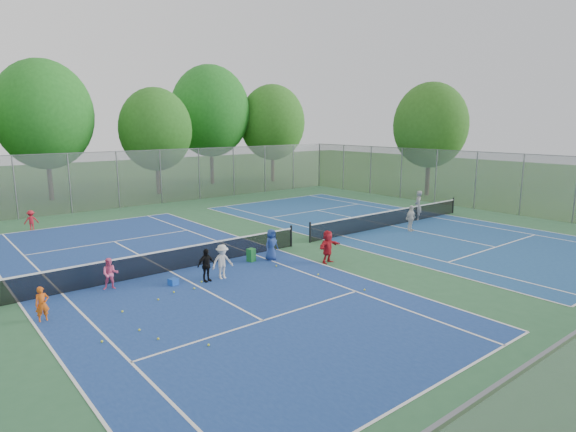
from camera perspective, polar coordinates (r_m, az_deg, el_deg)
The scene contains 36 objects.
ground at distance 23.91m, azimuth 1.51°, elevation -3.41°, with size 120.00×120.00×0.00m, color #214D18.
court_pad at distance 23.91m, azimuth 1.51°, elevation -3.40°, with size 32.00×32.00×0.01m, color #2D613A.
court_left at distance 20.23m, azimuth -13.82°, elevation -6.39°, with size 10.97×23.77×0.01m, color navy.
court_right at distance 28.84m, azimuth 12.14°, elevation -1.13°, with size 10.97×23.77×0.01m, color navy.
net_left at distance 20.11m, azimuth -13.88°, elevation -5.19°, with size 12.87×0.10×0.91m, color black.
net_right at distance 28.75m, azimuth 12.18°, elevation -0.27°, with size 12.87×0.10×0.91m, color black.
fence_north at distance 37.02m, azimuth -14.85°, elevation 4.51°, with size 32.00×0.10×4.00m, color gray.
fence_east at distance 35.92m, azimuth 21.35°, elevation 3.93°, with size 32.00×0.10×4.00m, color gray.
tree_nl at distance 41.58m, azimuth -26.96°, elevation 10.65°, with size 7.20×7.20×10.69m.
tree_nc at distance 42.19m, azimuth -15.43°, elevation 9.86°, with size 6.00×6.00×8.85m.
tree_nr at distance 48.06m, azimuth -9.20°, elevation 12.17°, with size 7.60×7.60×11.42m.
tree_ne at distance 49.71m, azimuth -1.87°, elevation 11.02°, with size 6.60×6.60×9.77m.
tree_side_e at distance 41.44m, azimuth 16.52°, elevation 10.27°, with size 6.00×6.00×9.20m.
ball_crate at distance 18.55m, azimuth -13.44°, elevation -7.60°, with size 0.30×0.30×0.26m, color blue.
ball_hopper at distance 21.01m, azimuth -4.39°, elevation -4.66°, with size 0.30×0.30×0.59m, color #248434.
student_a at distance 16.56m, azimuth -27.13°, elevation -9.29°, with size 0.40×0.26×1.10m, color #E05915.
student_b at distance 18.63m, azimuth -20.32°, elevation -6.44°, with size 0.57×0.44×1.17m, color #F55F92.
student_c at distance 18.78m, azimuth -7.79°, elevation -5.40°, with size 0.88×0.50×1.36m, color silver.
student_d at distance 18.54m, azimuth -9.68°, elevation -5.78°, with size 0.76×0.32×1.30m, color black.
student_e at distance 21.11m, azimuth -1.98°, elevation -3.42°, with size 0.68×0.44×1.39m, color navy.
student_f at distance 20.74m, azimuth 4.74°, elevation -3.65°, with size 1.33×0.42×1.44m, color red.
child_far_baseline at distance 30.54m, azimuth -28.15°, elevation -0.46°, with size 0.74×0.42×1.14m, color #B51926.
instructor at distance 30.78m, azimuth 15.15°, elevation 1.21°, with size 0.67×0.44×1.84m, color gray.
teen_court_b at distance 27.54m, azimuth 14.34°, elevation -0.26°, with size 0.86×0.36×1.47m, color silver.
tennis_ball_0 at distance 17.15m, azimuth -15.13°, elevation -9.59°, with size 0.07×0.07×0.07m, color gold.
tennis_ball_1 at distance 18.60m, azimuth -10.20°, elevation -7.73°, with size 0.07×0.07×0.07m, color #A5C72E.
tennis_ball_2 at distance 14.56m, azimuth -21.19°, elevation -13.76°, with size 0.07×0.07×0.07m, color #D1E134.
tennis_ball_3 at distance 17.71m, azimuth -13.38°, elevation -8.83°, with size 0.07×0.07×0.07m, color #ADC52D.
tennis_ball_4 at distance 19.19m, azimuth 3.60°, elevation -6.98°, with size 0.07×0.07×0.07m, color yellow.
tennis_ball_5 at distance 20.26m, azimuth -1.40°, elevation -5.98°, with size 0.07×0.07×0.07m, color gold.
tennis_ball_6 at distance 14.94m, azimuth -17.21°, elevation -12.84°, with size 0.07×0.07×0.07m, color gold.
tennis_ball_7 at distance 14.25m, azimuth -15.13°, elevation -13.93°, with size 0.07×0.07×0.07m, color gold.
tennis_ball_8 at distance 16.46m, azimuth -19.04°, elevation -10.70°, with size 0.07×0.07×0.07m, color #D1E435.
tennis_ball_9 at distance 17.93m, azimuth -11.06°, elevation -8.48°, with size 0.07×0.07×0.07m, color #C7DA32.
tennis_ball_10 at distance 17.69m, azimuth 9.06°, elevation -8.68°, with size 0.07×0.07×0.07m, color gold.
tennis_ball_11 at distance 13.61m, azimuth -9.39°, elevation -14.92°, with size 0.07×0.07×0.07m, color #B8D130.
Camera 1 is at (-15.08, -17.57, 5.95)m, focal length 30.00 mm.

